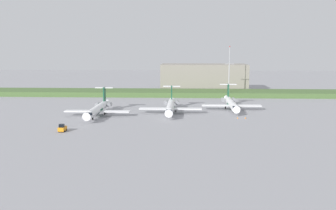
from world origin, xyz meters
TOP-DOWN VIEW (x-y plane):
  - ground_plane at (0.00, 30.00)m, footprint 500.00×500.00m
  - grass_berm at (0.00, 64.58)m, footprint 320.00×20.00m
  - regional_jet_nearest at (-24.47, 6.38)m, footprint 22.81×31.00m
  - regional_jet_second at (0.93, 13.11)m, footprint 22.81×31.00m
  - regional_jet_third at (24.16, 21.79)m, footprint 22.81×31.00m
  - antenna_mast at (27.71, 59.70)m, footprint 4.40×0.50m
  - distant_hangar at (16.58, 85.19)m, footprint 47.35×20.41m
  - baggage_tug at (-28.77, -19.19)m, footprint 1.72×3.20m
  - safety_cone_front_marker at (24.13, 2.86)m, footprint 0.44×0.44m
  - safety_cone_mid_marker at (26.81, 3.05)m, footprint 0.44×0.44m

SIDE VIEW (x-z plane):
  - ground_plane at x=0.00m, z-range 0.00..0.00m
  - safety_cone_front_marker at x=24.13m, z-range 0.00..0.55m
  - safety_cone_mid_marker at x=26.81m, z-range 0.00..0.55m
  - baggage_tug at x=-28.77m, z-range -0.15..2.15m
  - grass_berm at x=0.00m, z-range 0.00..2.40m
  - regional_jet_nearest at x=-24.47m, z-range -1.96..7.04m
  - regional_jet_second at x=0.93m, z-range -1.96..7.04m
  - regional_jet_third at x=24.16m, z-range -1.96..7.04m
  - distant_hangar at x=16.58m, z-range 0.00..15.00m
  - antenna_mast at x=27.71m, z-range -2.13..22.63m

